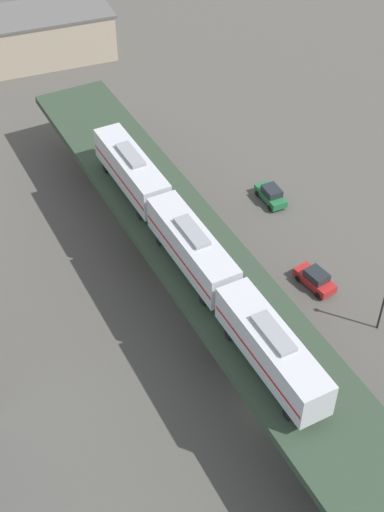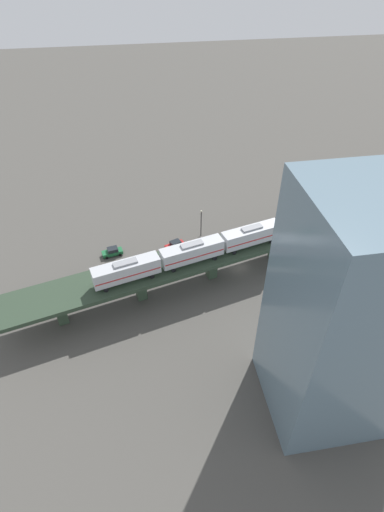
# 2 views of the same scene
# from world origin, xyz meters

# --- Properties ---
(ground_plane) EXTENTS (400.00, 400.00, 0.00)m
(ground_plane) POSITION_xyz_m (0.00, 0.00, 0.00)
(ground_plane) COLOR #4C4944
(elevated_viaduct) EXTENTS (31.17, 91.17, 6.66)m
(elevated_viaduct) POSITION_xyz_m (0.04, -0.15, 5.74)
(elevated_viaduct) COLOR #2C3D2C
(elevated_viaduct) RESTS_ON ground
(subway_train) EXTENTS (12.03, 36.72, 4.45)m
(subway_train) POSITION_xyz_m (-4.22, 10.74, 9.20)
(subway_train) COLOR silver
(subway_train) RESTS_ON elevated_viaduct
(signal_hut) EXTENTS (3.92, 3.92, 3.40)m
(signal_hut) POSITION_xyz_m (11.64, -35.42, 8.46)
(signal_hut) COLOR #33604C
(signal_hut) RESTS_ON elevated_viaduct
(street_car_red) EXTENTS (3.32, 4.75, 1.89)m
(street_car_red) POSITION_xyz_m (8.51, 12.45, 0.94)
(street_car_red) COLOR #AD1E1E
(street_car_red) RESTS_ON ground
(street_car_silver) EXTENTS (2.20, 4.52, 1.89)m
(street_car_silver) POSITION_xyz_m (8.32, -20.94, 0.94)
(street_car_silver) COLOR #B7BABF
(street_car_silver) RESTS_ON ground
(street_car_green) EXTENTS (2.66, 4.67, 1.89)m
(street_car_green) POSITION_xyz_m (8.40, 26.23, 0.94)
(street_car_green) COLOR #1E6638
(street_car_green) RESTS_ON ground
(delivery_truck) EXTENTS (2.54, 7.26, 3.20)m
(delivery_truck) POSITION_xyz_m (-7.57, -18.29, 1.76)
(delivery_truck) COLOR #333338
(delivery_truck) RESTS_ON ground
(street_lamp) EXTENTS (0.44, 0.44, 6.94)m
(street_lamp) POSITION_xyz_m (12.25, 5.95, 4.11)
(street_lamp) COLOR black
(street_lamp) RESTS_ON ground
(office_tower) EXTENTS (16.00, 16.00, 36.00)m
(office_tower) POSITION_xyz_m (-30.65, -4.44, 18.00)
(office_tower) COLOR slate
(office_tower) RESTS_ON ground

